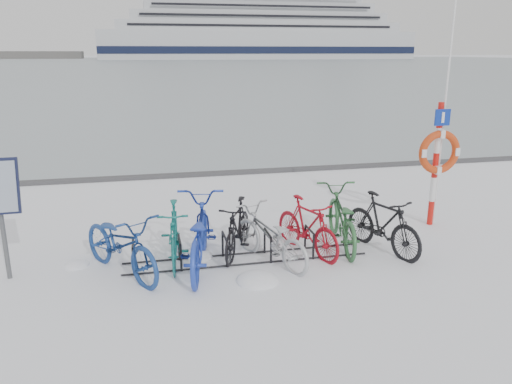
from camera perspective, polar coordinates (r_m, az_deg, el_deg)
ground at (r=8.30m, az=-1.09°, el=-7.72°), size 900.00×900.00×0.00m
ice_sheet at (r=162.51m, az=-12.34°, el=14.24°), size 400.00×298.00×0.02m
quay_edge at (r=13.84m, az=-5.94°, el=2.06°), size 400.00×0.25×0.10m
bike_rack at (r=8.23m, az=-1.10°, el=-6.56°), size 4.00×0.48×0.46m
lifebuoy_station at (r=10.10m, az=20.16°, el=4.28°), size 0.84×0.23×4.37m
cruise_ferry at (r=232.84m, az=0.17°, el=17.98°), size 138.34×26.09×45.45m
bike_0 at (r=7.89m, az=-15.21°, el=-5.46°), size 1.66×2.07×1.05m
bike_1 at (r=8.17m, az=-9.33°, el=-4.56°), size 0.61×1.70×1.00m
bike_2 at (r=7.90m, az=-6.62°, el=-4.59°), size 1.18×2.30×1.15m
bike_3 at (r=8.41m, az=-2.13°, el=-3.92°), size 1.06×1.63×0.95m
bike_4 at (r=8.05m, az=1.62°, el=-4.89°), size 1.33×1.89×0.94m
bike_5 at (r=8.46m, az=5.88°, el=-3.75°), size 1.00×1.70×0.98m
bike_6 at (r=8.88m, az=9.70°, el=-2.71°), size 1.01×2.10×1.06m
bike_7 at (r=8.76m, az=14.32°, el=-3.34°), size 1.02×1.78×1.03m
snow_drifts at (r=8.13m, az=0.38°, el=-8.23°), size 6.07×1.69×0.23m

